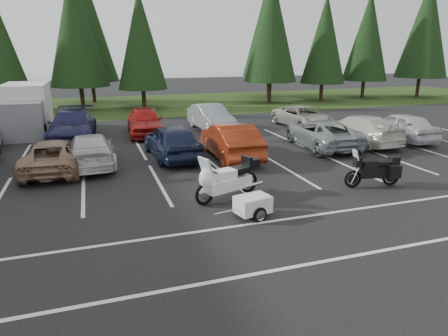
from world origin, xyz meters
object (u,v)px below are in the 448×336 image
at_px(car_far_2, 145,121).
at_px(car_far_3, 211,118).
at_px(box_truck, 26,110).
at_px(cargo_trailer, 253,207).
at_px(car_near_7, 358,129).
at_px(car_far_1, 72,126).
at_px(car_near_5, 231,141).
at_px(car_near_3, 90,150).
at_px(car_near_6, 322,134).
at_px(car_near_8, 401,126).
at_px(touring_motorcycle, 228,176).
at_px(car_far_4, 303,117).
at_px(car_near_2, 54,155).
at_px(car_near_4, 172,141).
at_px(adventure_motorcycle, 373,168).

xyz_separation_m(car_far_2, car_far_3, (4.11, 0.23, -0.03)).
xyz_separation_m(box_truck, cargo_trailer, (7.92, -15.52, -1.11)).
relative_size(car_near_7, car_far_1, 0.92).
bearing_deg(car_near_5, car_near_3, -4.34).
bearing_deg(car_far_1, car_near_5, -37.40).
bearing_deg(car_far_3, car_near_6, -61.02).
distance_m(car_near_8, car_far_1, 18.08).
xyz_separation_m(car_near_5, car_near_7, (7.45, 0.65, -0.05)).
distance_m(car_near_5, touring_motorcycle, 5.37).
bearing_deg(car_far_4, car_near_6, -115.06).
bearing_deg(car_far_2, car_near_2, -122.75).
bearing_deg(car_near_7, cargo_trailer, 34.09).
distance_m(car_near_4, cargo_trailer, 7.64).
bearing_deg(cargo_trailer, car_near_5, 64.12).
bearing_deg(car_near_3, car_near_6, 177.58).
height_order(car_near_5, car_far_4, car_near_5).
bearing_deg(car_near_8, car_near_5, 6.15).
bearing_deg(car_far_3, car_near_2, -146.95).
distance_m(car_near_4, adventure_motorcycle, 8.81).
bearing_deg(car_far_1, car_far_2, 8.33).
relative_size(car_near_5, car_far_1, 0.86).
distance_m(car_near_4, car_far_4, 10.80).
bearing_deg(car_near_8, car_near_4, 1.80).
bearing_deg(box_truck, car_near_8, -22.61).
relative_size(car_near_2, car_far_2, 1.00).
xyz_separation_m(car_near_7, car_far_4, (-0.45, 5.17, -0.09)).
height_order(car_near_2, adventure_motorcycle, adventure_motorcycle).
relative_size(car_near_5, car_near_8, 1.08).
bearing_deg(car_near_4, car_near_2, 2.71).
xyz_separation_m(car_near_5, car_far_3, (1.06, 6.75, -0.03)).
bearing_deg(car_near_4, car_far_3, -125.26).
relative_size(car_near_8, adventure_motorcycle, 1.93).
bearing_deg(car_near_5, adventure_motorcycle, 124.04).
relative_size(box_truck, touring_motorcycle, 1.93).
bearing_deg(car_near_6, car_near_4, 1.04).
xyz_separation_m(car_near_4, car_near_6, (7.69, -0.34, -0.09)).
relative_size(car_near_6, car_far_4, 1.06).
distance_m(touring_motorcycle, cargo_trailer, 1.79).
bearing_deg(car_near_4, box_truck, -52.31).
height_order(car_near_4, cargo_trailer, car_near_4).
bearing_deg(car_near_6, car_far_3, -53.55).
relative_size(car_far_2, cargo_trailer, 3.28).
relative_size(car_near_4, car_far_1, 0.82).
relative_size(car_near_3, car_far_2, 1.00).
bearing_deg(car_near_2, car_near_7, -174.23).
distance_m(car_near_6, cargo_trailer, 9.92).
bearing_deg(box_truck, car_near_3, -67.18).
bearing_deg(car_near_2, car_near_6, -174.69).
height_order(car_near_4, car_near_8, car_near_4).
relative_size(car_far_1, touring_motorcycle, 1.97).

